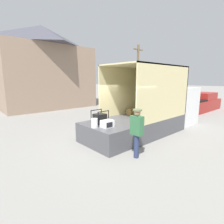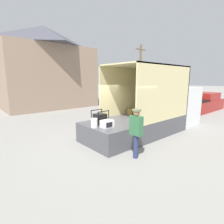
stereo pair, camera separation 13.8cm
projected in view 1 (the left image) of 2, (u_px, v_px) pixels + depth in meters
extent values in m
plane|color=gray|center=(115.00, 141.00, 7.95)|extent=(160.00, 160.00, 0.00)
cube|color=white|center=(175.00, 105.00, 11.15)|extent=(2.05, 2.22, 2.28)
cube|color=#4C4C51|center=(144.00, 124.00, 9.24)|extent=(4.17, 2.41, 0.88)
cube|color=beige|center=(128.00, 90.00, 9.79)|extent=(4.17, 0.06, 2.57)
cube|color=beige|center=(166.00, 93.00, 8.07)|extent=(4.17, 0.06, 2.57)
cube|color=beige|center=(167.00, 90.00, 10.28)|extent=(0.06, 2.41, 2.57)
cube|color=beige|center=(146.00, 66.00, 8.70)|extent=(4.17, 2.41, 0.06)
cylinder|color=silver|center=(146.00, 113.00, 9.14)|extent=(0.29, 0.29, 0.36)
cube|color=olive|center=(131.00, 112.00, 9.56)|extent=(0.44, 0.32, 0.31)
cube|color=olive|center=(142.00, 114.00, 8.80)|extent=(0.44, 0.32, 0.32)
cube|color=#B2A893|center=(145.00, 110.00, 10.40)|extent=(0.44, 0.32, 0.25)
cube|color=#4C4C51|center=(104.00, 135.00, 7.43)|extent=(1.37, 2.29, 0.88)
cube|color=white|center=(107.00, 124.00, 6.99)|extent=(0.46, 0.38, 0.28)
cube|color=black|center=(110.00, 125.00, 6.82)|extent=(0.30, 0.01, 0.19)
cube|color=black|center=(100.00, 118.00, 7.65)|extent=(0.48, 0.43, 0.41)
cylinder|color=slate|center=(103.00, 117.00, 7.77)|extent=(0.18, 0.24, 0.24)
cylinder|color=black|center=(98.00, 119.00, 7.26)|extent=(0.04, 0.04, 0.57)
cylinder|color=black|center=(109.00, 117.00, 7.63)|extent=(0.04, 0.04, 0.57)
cylinder|color=black|center=(91.00, 117.00, 7.63)|extent=(0.04, 0.04, 0.57)
cylinder|color=black|center=(101.00, 115.00, 8.01)|extent=(0.04, 0.04, 0.57)
cylinder|color=black|center=(103.00, 111.00, 7.40)|extent=(0.57, 0.04, 0.04)
cylinder|color=black|center=(96.00, 110.00, 7.77)|extent=(0.57, 0.04, 0.04)
cylinder|color=silver|center=(94.00, 123.00, 6.94)|extent=(0.26, 0.26, 0.37)
cylinder|color=navy|center=(136.00, 146.00, 6.21)|extent=(0.18, 0.18, 0.85)
cube|color=#336B42|center=(137.00, 125.00, 6.07)|extent=(0.24, 0.44, 0.68)
sphere|color=tan|center=(137.00, 113.00, 5.98)|extent=(0.23, 0.23, 0.23)
cylinder|color=#606B47|center=(137.00, 110.00, 5.97)|extent=(0.32, 0.32, 0.06)
cube|color=maroon|center=(199.00, 105.00, 15.81)|extent=(5.48, 1.83, 0.96)
cube|color=maroon|center=(203.00, 96.00, 16.09)|extent=(2.41, 1.68, 0.63)
cube|color=black|center=(192.00, 101.00, 14.63)|extent=(2.19, 1.75, 0.12)
cube|color=gray|center=(44.00, 78.00, 17.70)|extent=(8.37, 6.12, 5.87)
pyramid|color=#42424C|center=(42.00, 36.00, 16.98)|extent=(8.79, 6.42, 2.05)
cylinder|color=brown|center=(138.00, 73.00, 23.13)|extent=(0.28, 0.28, 7.19)
cube|color=brown|center=(138.00, 50.00, 22.58)|extent=(1.80, 0.14, 0.12)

